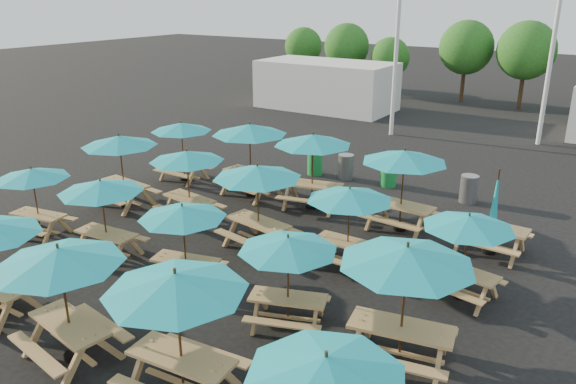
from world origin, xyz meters
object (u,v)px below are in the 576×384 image
Objects in this scene: picnic_unit_12 at (176,288)px; picnic_unit_1 at (32,177)px; picnic_unit_11 at (313,143)px; picnic_unit_18 at (468,226)px; picnic_unit_14 at (350,198)px; picnic_unit_8 at (60,262)px; picnic_unit_5 at (101,190)px; picnic_unit_19 at (493,219)px; picnic_unit_15 at (404,160)px; waste_bin_3 at (469,189)px; picnic_unit_16 at (326,373)px; waste_bin_1 at (346,167)px; picnic_unit_17 at (407,261)px; picnic_unit_2 at (120,144)px; picnic_unit_3 at (181,130)px; picnic_unit_7 at (250,133)px; picnic_unit_13 at (288,248)px; picnic_unit_10 at (257,176)px; waste_bin_2 at (389,174)px; picnic_unit_9 at (183,216)px; picnic_unit_6 at (187,159)px; waste_bin_0 at (315,163)px.

picnic_unit_1 is at bearing 155.91° from picnic_unit_12.
picnic_unit_18 is at bearing -40.46° from picnic_unit_11.
picnic_unit_12 is at bearing -92.10° from picnic_unit_14.
picnic_unit_8 is 1.24× the size of picnic_unit_14.
picnic_unit_19 is (8.49, 5.85, -0.92)m from picnic_unit_5.
picnic_unit_11 reaches higher than picnic_unit_1.
picnic_unit_15 reaches higher than picnic_unit_19.
picnic_unit_8 reaches higher than waste_bin_3.
picnic_unit_16 is 3.03× the size of waste_bin_1.
picnic_unit_18 is (0.24, 3.11, -0.37)m from picnic_unit_17.
picnic_unit_3 is (-0.22, 3.08, -0.17)m from picnic_unit_2.
picnic_unit_13 is at bearing -41.05° from picnic_unit_7.
picnic_unit_10 is 5.97m from picnic_unit_17.
picnic_unit_2 is at bearing -134.43° from waste_bin_2.
picnic_unit_7 is 8.28m from picnic_unit_19.
picnic_unit_5 is at bearing -103.23° from waste_bin_1.
waste_bin_1 is at bearing 106.11° from picnic_unit_10.
picnic_unit_12 is 1.00× the size of picnic_unit_15.
picnic_unit_5 is at bearing 146.45° from picnic_unit_12.
picnic_unit_5 is 0.81× the size of picnic_unit_17.
picnic_unit_10 is (5.61, -0.20, -0.02)m from picnic_unit_2.
picnic_unit_9 is 2.66× the size of waste_bin_3.
picnic_unit_5 is 6.37m from picnic_unit_14.
picnic_unit_6 is 8.90m from picnic_unit_19.
picnic_unit_14 is 3.02m from picnic_unit_15.
waste_bin_1 and waste_bin_3 have the same top height.
picnic_unit_3 is 4.04m from picnic_unit_6.
picnic_unit_16 is at bearing -26.08° from picnic_unit_5.
picnic_unit_1 is 6.10m from picnic_unit_3.
picnic_unit_16 is 14.73m from waste_bin_0.
waste_bin_2 is at bearing 122.26° from picnic_unit_15.
picnic_unit_12 is at bearing -46.66° from picnic_unit_3.
picnic_unit_14 is 2.33× the size of waste_bin_3.
picnic_unit_19 is 5.90m from waste_bin_2.
picnic_unit_18 is (5.76, 3.04, 0.00)m from picnic_unit_9.
picnic_unit_14 is (8.23, 0.08, -0.21)m from picnic_unit_2.
picnic_unit_19 is (5.69, 5.82, -0.82)m from picnic_unit_9.
picnic_unit_1 is 10.57m from picnic_unit_15.
picnic_unit_8 is at bearing -86.78° from waste_bin_1.
picnic_unit_14 is at bearing 95.44° from picnic_unit_16.
waste_bin_3 is at bearing 25.61° from picnic_unit_11.
picnic_unit_15 is (5.53, -0.01, -0.07)m from picnic_unit_7.
picnic_unit_10 is 0.96× the size of picnic_unit_16.
waste_bin_2 is at bearing 178.05° from waste_bin_3.
waste_bin_1 is at bearing 117.32° from picnic_unit_14.
picnic_unit_12 is at bearing -30.20° from picnic_unit_2.
picnic_unit_13 is at bearing -35.73° from picnic_unit_10.
picnic_unit_6 is 0.85× the size of picnic_unit_11.
picnic_unit_11 is at bearing -178.81° from picnic_unit_15.
picnic_unit_7 is 9.69m from picnic_unit_8.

